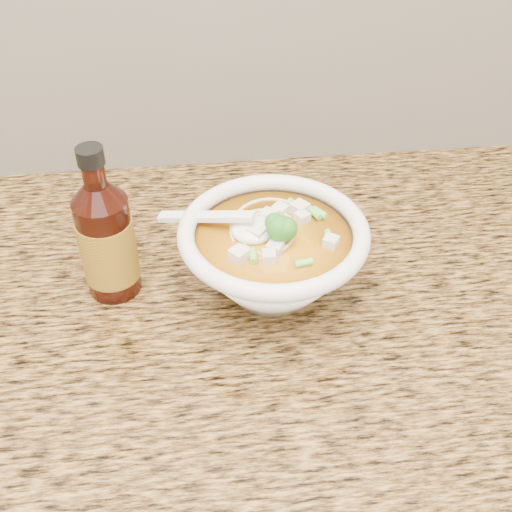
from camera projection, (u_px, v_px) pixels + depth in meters
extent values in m
cube|color=#321D0F|center=(178.00, 506.00, 1.06)|extent=(4.00, 0.65, 0.86)
cube|color=olive|center=(148.00, 319.00, 0.77)|extent=(4.00, 0.68, 0.04)
cylinder|color=white|center=(272.00, 287.00, 0.78)|extent=(0.09, 0.09, 0.01)
torus|color=white|center=(274.00, 232.00, 0.72)|extent=(0.22, 0.22, 0.02)
torus|color=beige|center=(257.00, 233.00, 0.73)|extent=(0.10, 0.10, 0.00)
torus|color=beige|center=(278.00, 235.00, 0.73)|extent=(0.15, 0.15, 0.00)
torus|color=beige|center=(273.00, 248.00, 0.72)|extent=(0.12, 0.12, 0.00)
torus|color=beige|center=(267.00, 249.00, 0.72)|extent=(0.12, 0.12, 0.00)
torus|color=beige|center=(278.00, 233.00, 0.74)|extent=(0.12, 0.12, 0.00)
torus|color=beige|center=(289.00, 250.00, 0.72)|extent=(0.10, 0.10, 0.00)
torus|color=beige|center=(271.00, 255.00, 0.72)|extent=(0.15, 0.15, 0.00)
torus|color=beige|center=(265.00, 246.00, 0.73)|extent=(0.10, 0.10, 0.00)
torus|color=beige|center=(267.00, 254.00, 0.72)|extent=(0.11, 0.11, 0.00)
cube|color=silver|center=(294.00, 218.00, 0.74)|extent=(0.02, 0.02, 0.02)
cube|color=silver|center=(296.00, 256.00, 0.69)|extent=(0.02, 0.02, 0.02)
cube|color=silver|center=(317.00, 220.00, 0.74)|extent=(0.02, 0.02, 0.02)
cube|color=silver|center=(321.00, 236.00, 0.72)|extent=(0.02, 0.02, 0.02)
cube|color=silver|center=(245.00, 220.00, 0.74)|extent=(0.02, 0.02, 0.02)
cube|color=silver|center=(252.00, 239.00, 0.71)|extent=(0.02, 0.02, 0.02)
cube|color=silver|center=(311.00, 245.00, 0.71)|extent=(0.03, 0.03, 0.02)
cube|color=silver|center=(268.00, 212.00, 0.75)|extent=(0.02, 0.02, 0.02)
cube|color=silver|center=(290.00, 219.00, 0.74)|extent=(0.02, 0.02, 0.02)
ellipsoid|color=#196014|center=(280.00, 228.00, 0.70)|extent=(0.04, 0.04, 0.04)
cylinder|color=#73DA54|center=(250.00, 240.00, 0.71)|extent=(0.02, 0.02, 0.01)
cylinder|color=#73DA54|center=(245.00, 219.00, 0.74)|extent=(0.02, 0.02, 0.01)
cylinder|color=#73DA54|center=(260.00, 213.00, 0.75)|extent=(0.02, 0.02, 0.01)
cylinder|color=#73DA54|center=(313.00, 222.00, 0.74)|extent=(0.02, 0.02, 0.01)
cylinder|color=#73DA54|center=(241.00, 265.00, 0.68)|extent=(0.02, 0.02, 0.01)
cylinder|color=#73DA54|center=(306.00, 238.00, 0.72)|extent=(0.02, 0.02, 0.01)
cylinder|color=#73DA54|center=(323.00, 224.00, 0.74)|extent=(0.02, 0.02, 0.01)
ellipsoid|color=white|center=(253.00, 230.00, 0.73)|extent=(0.05, 0.05, 0.02)
cube|color=white|center=(206.00, 217.00, 0.73)|extent=(0.11, 0.06, 0.03)
cylinder|color=#3E1008|center=(108.00, 247.00, 0.74)|extent=(0.08, 0.08, 0.13)
cylinder|color=#3E1008|center=(94.00, 175.00, 0.68)|extent=(0.03, 0.03, 0.03)
cylinder|color=black|center=(90.00, 156.00, 0.66)|extent=(0.04, 0.04, 0.02)
cylinder|color=red|center=(108.00, 248.00, 0.74)|extent=(0.08, 0.08, 0.08)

